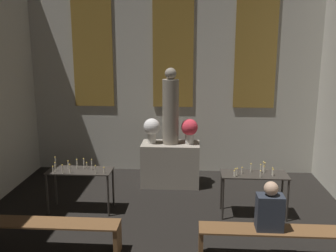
% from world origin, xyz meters
% --- Properties ---
extents(wall_back, '(6.71, 0.16, 4.79)m').
position_xyz_m(wall_back, '(0.00, 10.62, 2.42)').
color(wall_back, beige).
rests_on(wall_back, ground_plane).
extents(altar, '(1.21, 0.63, 0.91)m').
position_xyz_m(altar, '(0.00, 9.65, 0.45)').
color(altar, gray).
rests_on(altar, ground_plane).
extents(statue, '(0.33, 0.33, 1.57)m').
position_xyz_m(statue, '(0.00, 9.65, 1.64)').
color(statue, gray).
rests_on(statue, altar).
extents(flower_vase_left, '(0.34, 0.34, 0.52)m').
position_xyz_m(flower_vase_left, '(-0.39, 9.65, 1.22)').
color(flower_vase_left, beige).
rests_on(flower_vase_left, altar).
extents(flower_vase_right, '(0.34, 0.34, 0.52)m').
position_xyz_m(flower_vase_right, '(0.39, 9.65, 1.22)').
color(flower_vase_right, beige).
rests_on(flower_vase_right, altar).
extents(candle_rack_left, '(1.14, 0.47, 0.96)m').
position_xyz_m(candle_rack_left, '(-1.53, 8.27, 0.66)').
color(candle_rack_left, '#332D28').
rests_on(candle_rack_left, ground_plane).
extents(candle_rack_right, '(1.14, 0.47, 0.95)m').
position_xyz_m(candle_rack_right, '(1.52, 8.28, 0.66)').
color(candle_rack_right, '#332D28').
rests_on(candle_rack_right, ground_plane).
extents(pew_back_left, '(2.39, 0.36, 0.46)m').
position_xyz_m(pew_back_left, '(-1.75, 6.89, 0.35)').
color(pew_back_left, brown).
rests_on(pew_back_left, ground_plane).
extents(pew_back_right, '(2.39, 0.36, 0.46)m').
position_xyz_m(pew_back_right, '(1.75, 6.89, 0.35)').
color(pew_back_right, brown).
rests_on(pew_back_right, ground_plane).
extents(person_seated, '(0.36, 0.24, 0.69)m').
position_xyz_m(person_seated, '(1.51, 6.89, 0.76)').
color(person_seated, '#282D38').
rests_on(person_seated, pew_back_right).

